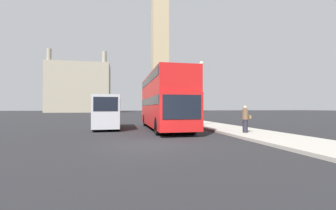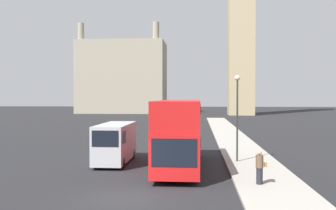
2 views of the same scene
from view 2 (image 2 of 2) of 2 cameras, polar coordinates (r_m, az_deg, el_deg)
name	(u,v)px [view 2 (image 2 of 2)]	position (r m, az deg, el deg)	size (l,w,h in m)	color
ground_plane	(126,197)	(17.13, -6.44, -13.76)	(300.00, 300.00, 0.00)	black
sidewalk_strip	(281,199)	(17.19, 16.91, -13.49)	(3.50, 120.00, 0.15)	#9E998E
building_block_distant	(123,77)	(103.81, -6.91, 4.19)	(23.19, 13.73, 23.63)	#9E937F
red_double_decker_bus	(179,130)	(23.36, 1.74, -3.84)	(2.57, 10.41, 4.21)	red
white_van	(115,142)	(25.30, -8.07, -5.64)	(1.94, 5.58, 2.62)	#B2B7BC
pedestrian	(260,167)	(19.11, 13.80, -9.21)	(0.53, 0.37, 1.66)	#23232D
street_lamp	(237,105)	(25.18, 10.52, 0.04)	(0.36, 0.36, 5.72)	#2D332D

